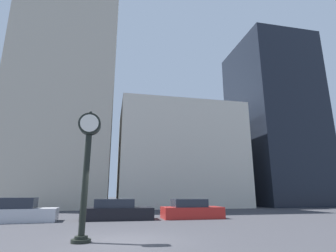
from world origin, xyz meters
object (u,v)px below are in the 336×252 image
street_clock (87,159)px  car_silver (14,212)px  car_red (191,210)px  car_black (117,211)px

street_clock → car_silver: bearing=121.1°
street_clock → car_red: size_ratio=1.18×
car_silver → car_black: (6.07, 0.24, -0.04)m
car_black → car_silver: bearing=-176.7°
car_black → car_red: size_ratio=1.12×
car_silver → car_black: bearing=-0.9°
street_clock → car_red: street_clock is taller
car_black → car_red: bearing=0.1°
street_clock → car_red: bearing=50.6°
street_clock → car_black: 8.44m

